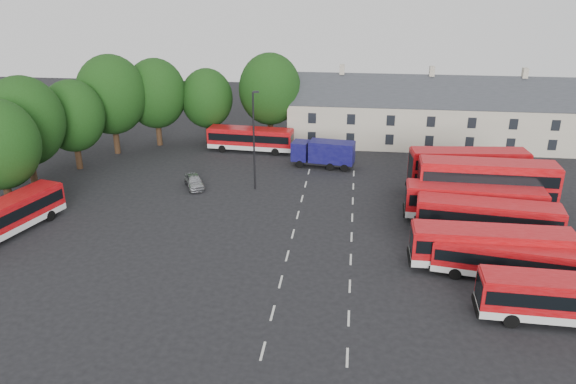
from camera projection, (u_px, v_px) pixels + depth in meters
The scene contains 16 objects.
ground at pixel (290, 244), 46.20m from camera, with size 140.00×140.00×0.00m, color black.
lane_markings at pixel (322, 235), 47.76m from camera, with size 5.15×33.80×0.01m.
treeline at pixel (130, 105), 63.91m from camera, with size 29.92×32.59×12.01m.
terrace_houses at pixel (428, 116), 70.89m from camera, with size 35.70×7.13×10.06m.
bus_row_a at pixel (569, 297), 35.32m from camera, with size 11.11×2.94×3.12m.
bus_row_b at pixel (502, 258), 40.48m from camera, with size 10.11×3.82×2.79m.
bus_row_c at pixel (492, 246), 41.57m from camera, with size 11.79×2.80×3.33m.
bus_row_d at pixel (488, 217), 46.54m from camera, with size 11.82×3.97×3.28m.
bus_row_e at pixel (474, 201), 49.61m from camera, with size 12.02×3.27×3.37m.
bus_dd_south at pixel (486, 184), 51.20m from camera, with size 12.26×3.10×5.00m.
bus_dd_north at pixel (468, 169), 55.49m from camera, with size 11.58×3.71×4.67m.
bus_west at pixel (7, 215), 47.26m from camera, with size 5.10×11.07×3.05m.
bus_north at pixel (251, 138), 69.15m from camera, with size 10.64×3.21×2.97m.
box_truck at pixel (324, 153), 63.65m from camera, with size 7.30×3.19×3.09m.
silver_car at pixel (194, 181), 58.05m from camera, with size 1.63×4.04×1.38m, color #9D9FA5.
lamppost at pixel (254, 138), 55.86m from camera, with size 0.71×0.40×10.16m.
Camera 1 is at (4.78, -41.06, 21.07)m, focal length 35.00 mm.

